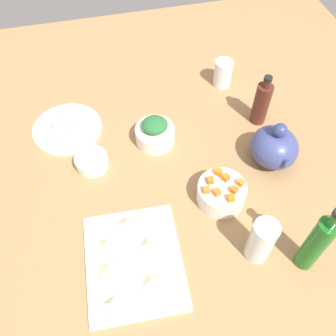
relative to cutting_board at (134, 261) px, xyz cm
name	(u,v)px	position (x,y,z in cm)	size (l,w,h in cm)	color
tabletop	(168,180)	(-24.39, 15.16, -2.00)	(190.00, 190.00, 3.00)	#A3794C
cutting_board	(134,261)	(0.00, 0.00, 0.00)	(30.20, 24.96, 1.00)	white
plate_tofu	(67,129)	(-51.96, -13.35, 0.10)	(23.23, 23.23, 1.20)	white
bowl_greens	(155,135)	(-39.96, 14.64, 2.42)	(12.87, 12.87, 5.85)	white
bowl_carrots	(221,193)	(-13.25, 28.29, 2.66)	(14.06, 14.06, 6.32)	white
bowl_small_side	(92,161)	(-34.65, -6.85, 1.55)	(10.28, 10.28, 4.10)	white
teapot	(274,147)	(-23.64, 48.56, 5.68)	(16.80, 14.62, 15.74)	#3D467E
bottle_0	(261,103)	(-41.00, 51.14, 7.50)	(5.31, 5.31, 18.76)	#54251B
bottle_1	(316,243)	(10.27, 43.38, 10.37)	(4.99, 4.99, 25.92)	#1C691F
drinking_glass_0	(223,73)	(-62.05, 45.30, 4.50)	(6.72, 6.72, 9.99)	white
drinking_glass_1	(261,241)	(5.12, 32.17, 6.77)	(6.55, 6.55, 14.54)	white
carrot_cube_0	(217,192)	(-11.46, 25.88, 6.72)	(1.80, 1.80, 1.80)	orange
carrot_cube_1	(234,190)	(-11.05, 30.79, 6.72)	(1.80, 1.80, 1.80)	orange
carrot_cube_2	(226,178)	(-15.53, 29.92, 6.72)	(1.80, 1.80, 1.80)	orange
carrot_cube_3	(210,180)	(-15.72, 25.34, 6.72)	(1.80, 1.80, 1.80)	orange
carrot_cube_4	(218,172)	(-18.06, 28.48, 6.72)	(1.80, 1.80, 1.80)	orange
carrot_cube_5	(241,183)	(-12.96, 33.40, 6.72)	(1.80, 1.80, 1.80)	orange
carrot_cube_6	(231,198)	(-8.75, 29.03, 6.72)	(1.80, 1.80, 1.80)	orange
carrot_cube_7	(206,190)	(-12.87, 23.30, 6.72)	(1.80, 1.80, 1.80)	orange
chopped_greens_mound	(155,125)	(-39.96, 14.64, 7.27)	(8.36, 7.94, 3.84)	#286A35
tofu_cube_0	(73,134)	(-47.32, -11.35, 1.80)	(2.20, 2.20, 2.20)	white
tofu_cube_1	(67,124)	(-52.44, -13.08, 1.80)	(2.20, 2.20, 2.20)	white
tofu_cube_2	(56,126)	(-52.26, -16.79, 1.80)	(2.20, 2.20, 2.20)	white
tofu_cube_3	(60,136)	(-47.58, -15.75, 1.80)	(2.20, 2.20, 2.20)	#E4F5CB
tofu_cube_4	(65,115)	(-56.71, -13.52, 1.80)	(2.20, 2.20, 2.20)	white
tofu_cube_5	(80,125)	(-51.08, -8.90, 1.80)	(2.20, 2.20, 2.20)	white
dumpling_0	(106,244)	(-5.74, -6.37, 1.85)	(4.46, 4.14, 2.71)	beige
dumpling_1	(151,282)	(6.99, 3.26, 1.91)	(5.25, 4.76, 2.81)	beige
dumpling_2	(148,245)	(-2.86, 4.35, 1.77)	(4.66, 4.38, 2.53)	beige
dumpling_3	(107,270)	(1.25, -7.19, 1.62)	(4.80, 4.75, 2.25)	beige
dumpling_4	(112,304)	(10.00, -7.15, 1.80)	(4.18, 3.93, 2.59)	beige
dumpling_5	(126,225)	(-10.25, -0.28, 1.77)	(5.59, 5.31, 2.54)	beige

